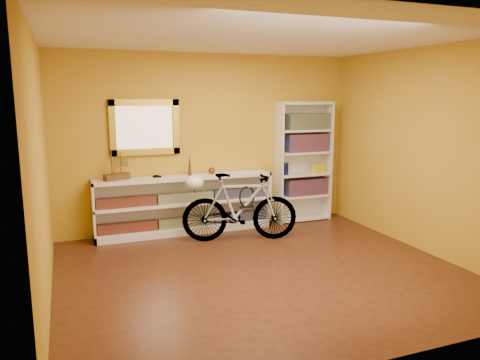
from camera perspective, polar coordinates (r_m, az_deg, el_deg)
name	(u,v)px	position (r m, az deg, el deg)	size (l,w,h in m)	color
floor	(262,272)	(5.42, 2.69, -11.24)	(4.50, 4.00, 0.01)	#33180E
ceiling	(264,36)	(5.08, 2.95, 17.30)	(4.50, 4.00, 0.01)	silver
back_wall	(209,142)	(6.96, -3.85, 4.64)	(4.50, 0.01, 2.60)	#B4861B
left_wall	(40,171)	(4.67, -23.42, 1.01)	(0.01, 4.00, 2.60)	#B4861B
right_wall	(425,151)	(6.34, 21.87, 3.36)	(0.01, 4.00, 2.60)	#B4861B
gilt_mirror	(145,127)	(6.68, -11.63, 6.37)	(0.98, 0.06, 0.78)	olive
wall_socket	(264,206)	(7.43, 2.95, -3.20)	(0.09, 0.01, 0.09)	silver
console_unit	(185,204)	(6.81, -6.75, -3.00)	(2.60, 0.35, 0.85)	silver
cd_row_lower	(186,222)	(6.85, -6.67, -5.11)	(2.50, 0.13, 0.14)	black
cd_row_upper	(185,197)	(6.77, -6.73, -2.13)	(2.50, 0.13, 0.14)	navy
model_ship	(116,165)	(6.53, -14.99, 1.83)	(0.36, 0.13, 0.42)	#402512
toy_car	(157,177)	(6.64, -10.19, 0.31)	(0.00, 0.00, 0.00)	black
bronze_ornament	(190,164)	(6.72, -6.22, 1.97)	(0.06, 0.06, 0.33)	#52331C
decorative_orb	(212,171)	(6.83, -3.50, 1.15)	(0.10, 0.10, 0.10)	#52331C
bookcase	(303,162)	(7.44, 7.82, 2.22)	(0.90, 0.30, 1.90)	silver
book_row_a	(306,187)	(7.53, 8.08, -0.81)	(0.70, 0.22, 0.26)	maroon
book_row_b	(307,143)	(7.43, 8.22, 4.57)	(0.70, 0.22, 0.28)	maroon
book_row_c	(307,121)	(7.40, 8.28, 7.15)	(0.70, 0.22, 0.25)	#195359
travel_mug	(286,169)	(7.29, 5.65, 1.40)	(0.09, 0.09, 0.19)	navy
red_tin	(292,124)	(7.31, 6.44, 6.82)	(0.13, 0.13, 0.16)	maroon
yellow_bag	(318,168)	(7.55, 9.61, 1.43)	(0.19, 0.13, 0.15)	gold
bicycle	(240,207)	(6.38, -0.01, -3.35)	(1.62, 0.42, 0.96)	silver
helmet	(194,182)	(6.27, -5.66, -0.26)	(0.25, 0.24, 0.19)	white
u_lock	(247,197)	(6.36, 0.85, -2.07)	(0.23, 0.23, 0.02)	black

